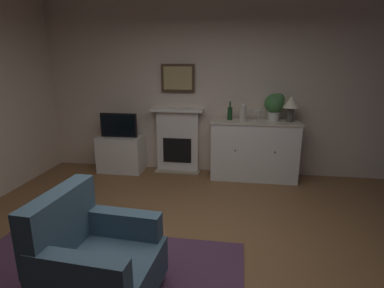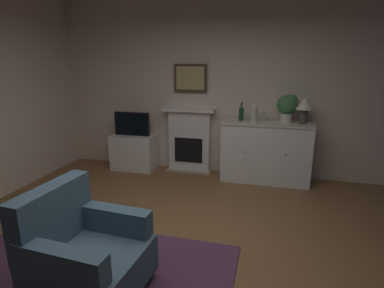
{
  "view_description": "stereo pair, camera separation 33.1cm",
  "coord_description": "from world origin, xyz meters",
  "px_view_note": "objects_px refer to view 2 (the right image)",
  "views": [
    {
      "loc": [
        0.46,
        -2.49,
        1.86
      ],
      "look_at": [
        -0.01,
        0.68,
        1.0
      ],
      "focal_mm": 28.98,
      "sensor_mm": 36.0,
      "label": 1
    },
    {
      "loc": [
        0.79,
        -2.42,
        1.86
      ],
      "look_at": [
        -0.01,
        0.68,
        1.0
      ],
      "focal_mm": 28.98,
      "sensor_mm": 36.0,
      "label": 2
    }
  ],
  "objects_px": {
    "framed_picture": "(190,78)",
    "tv_cabinet": "(134,152)",
    "armchair": "(84,253)",
    "table_lamp": "(304,105)",
    "sideboard_cabinet": "(265,152)",
    "wine_glass_left": "(263,114)",
    "potted_plant_small": "(288,106)",
    "fireplace_unit": "(190,140)",
    "wine_bottle": "(241,114)",
    "tv_set": "(132,124)",
    "vase_decorative": "(254,113)",
    "wine_glass_center": "(271,115)"
  },
  "relations": [
    {
      "from": "fireplace_unit",
      "to": "framed_picture",
      "type": "relative_size",
      "value": 2.0
    },
    {
      "from": "potted_plant_small",
      "to": "armchair",
      "type": "relative_size",
      "value": 0.47
    },
    {
      "from": "wine_bottle",
      "to": "sideboard_cabinet",
      "type": "bearing_deg",
      "value": -6.4
    },
    {
      "from": "table_lamp",
      "to": "sideboard_cabinet",
      "type": "bearing_deg",
      "value": -180.0
    },
    {
      "from": "table_lamp",
      "to": "vase_decorative",
      "type": "bearing_deg",
      "value": -176.0
    },
    {
      "from": "wine_glass_left",
      "to": "potted_plant_small",
      "type": "bearing_deg",
      "value": 2.54
    },
    {
      "from": "framed_picture",
      "to": "tv_set",
      "type": "relative_size",
      "value": 0.89
    },
    {
      "from": "fireplace_unit",
      "to": "potted_plant_small",
      "type": "relative_size",
      "value": 2.56
    },
    {
      "from": "wine_glass_left",
      "to": "potted_plant_small",
      "type": "xyz_separation_m",
      "value": [
        0.35,
        0.02,
        0.13
      ]
    },
    {
      "from": "sideboard_cabinet",
      "to": "tv_cabinet",
      "type": "xyz_separation_m",
      "value": [
        -2.25,
        0.02,
        -0.17
      ]
    },
    {
      "from": "armchair",
      "to": "tv_cabinet",
      "type": "bearing_deg",
      "value": 107.54
    },
    {
      "from": "table_lamp",
      "to": "wine_glass_center",
      "type": "distance_m",
      "value": 0.5
    },
    {
      "from": "tv_cabinet",
      "to": "armchair",
      "type": "height_order",
      "value": "armchair"
    },
    {
      "from": "table_lamp",
      "to": "wine_glass_left",
      "type": "height_order",
      "value": "table_lamp"
    },
    {
      "from": "wine_bottle",
      "to": "armchair",
      "type": "height_order",
      "value": "wine_bottle"
    },
    {
      "from": "sideboard_cabinet",
      "to": "wine_glass_center",
      "type": "bearing_deg",
      "value": -28.77
    },
    {
      "from": "framed_picture",
      "to": "tv_cabinet",
      "type": "xyz_separation_m",
      "value": [
        -0.97,
        -0.21,
        -1.28
      ]
    },
    {
      "from": "tv_cabinet",
      "to": "tv_set",
      "type": "xyz_separation_m",
      "value": [
        0.0,
        -0.02,
        0.51
      ]
    },
    {
      "from": "tv_cabinet",
      "to": "vase_decorative",
      "type": "bearing_deg",
      "value": -1.82
    },
    {
      "from": "tv_set",
      "to": "armchair",
      "type": "xyz_separation_m",
      "value": [
        0.93,
        -2.92,
        -0.43
      ]
    },
    {
      "from": "sideboard_cabinet",
      "to": "potted_plant_small",
      "type": "bearing_deg",
      "value": 9.22
    },
    {
      "from": "wine_glass_left",
      "to": "tv_set",
      "type": "bearing_deg",
      "value": -179.0
    },
    {
      "from": "table_lamp",
      "to": "wine_glass_center",
      "type": "relative_size",
      "value": 2.42
    },
    {
      "from": "framed_picture",
      "to": "sideboard_cabinet",
      "type": "bearing_deg",
      "value": -9.9
    },
    {
      "from": "framed_picture",
      "to": "vase_decorative",
      "type": "height_order",
      "value": "framed_picture"
    },
    {
      "from": "wine_glass_center",
      "to": "framed_picture",
      "type": "bearing_deg",
      "value": 169.43
    },
    {
      "from": "vase_decorative",
      "to": "potted_plant_small",
      "type": "distance_m",
      "value": 0.5
    },
    {
      "from": "fireplace_unit",
      "to": "wine_glass_center",
      "type": "height_order",
      "value": "wine_glass_center"
    },
    {
      "from": "fireplace_unit",
      "to": "wine_bottle",
      "type": "bearing_deg",
      "value": -8.62
    },
    {
      "from": "wine_bottle",
      "to": "vase_decorative",
      "type": "xyz_separation_m",
      "value": [
        0.2,
        -0.1,
        0.03
      ]
    },
    {
      "from": "wine_glass_center",
      "to": "tv_set",
      "type": "bearing_deg",
      "value": 179.62
    },
    {
      "from": "table_lamp",
      "to": "wine_bottle",
      "type": "xyz_separation_m",
      "value": [
        -0.92,
        0.05,
        -0.17
      ]
    },
    {
      "from": "vase_decorative",
      "to": "tv_set",
      "type": "height_order",
      "value": "vase_decorative"
    },
    {
      "from": "tv_set",
      "to": "armchair",
      "type": "height_order",
      "value": "tv_set"
    },
    {
      "from": "framed_picture",
      "to": "wine_bottle",
      "type": "relative_size",
      "value": 1.9
    },
    {
      "from": "wine_glass_left",
      "to": "wine_glass_center",
      "type": "relative_size",
      "value": 1.0
    },
    {
      "from": "wine_glass_center",
      "to": "armchair",
      "type": "bearing_deg",
      "value": -115.17
    },
    {
      "from": "vase_decorative",
      "to": "wine_bottle",
      "type": "bearing_deg",
      "value": 154.77
    },
    {
      "from": "wine_glass_left",
      "to": "tv_set",
      "type": "distance_m",
      "value": 2.2
    },
    {
      "from": "framed_picture",
      "to": "wine_glass_left",
      "type": "height_order",
      "value": "framed_picture"
    },
    {
      "from": "potted_plant_small",
      "to": "wine_bottle",
      "type": "bearing_deg",
      "value": 179.99
    },
    {
      "from": "table_lamp",
      "to": "armchair",
      "type": "distance_m",
      "value": 3.55
    },
    {
      "from": "table_lamp",
      "to": "potted_plant_small",
      "type": "xyz_separation_m",
      "value": [
        -0.23,
        0.05,
        -0.02
      ]
    },
    {
      "from": "table_lamp",
      "to": "wine_bottle",
      "type": "bearing_deg",
      "value": 177.17
    },
    {
      "from": "fireplace_unit",
      "to": "wine_bottle",
      "type": "relative_size",
      "value": 3.79
    },
    {
      "from": "sideboard_cabinet",
      "to": "armchair",
      "type": "height_order",
      "value": "sideboard_cabinet"
    },
    {
      "from": "tv_cabinet",
      "to": "armchair",
      "type": "xyz_separation_m",
      "value": [
        0.93,
        -2.94,
        0.07
      ]
    },
    {
      "from": "vase_decorative",
      "to": "tv_set",
      "type": "xyz_separation_m",
      "value": [
        -2.05,
        0.04,
        -0.28
      ]
    },
    {
      "from": "vase_decorative",
      "to": "tv_cabinet",
      "type": "height_order",
      "value": "vase_decorative"
    },
    {
      "from": "sideboard_cabinet",
      "to": "table_lamp",
      "type": "bearing_deg",
      "value": 0.0
    }
  ]
}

